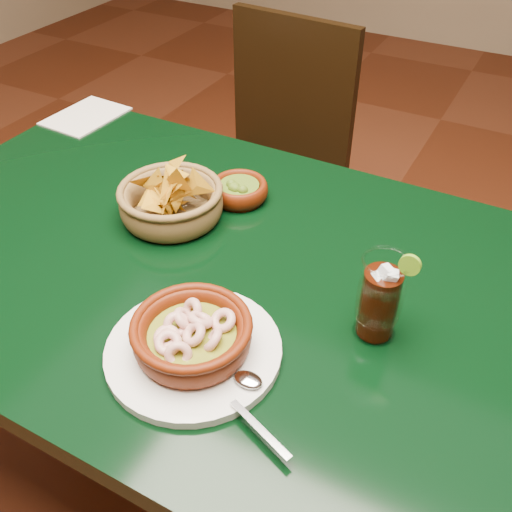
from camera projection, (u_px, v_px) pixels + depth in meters
The scene contains 9 objects.
ground at pixel (212, 476), 1.48m from camera, with size 7.00×7.00×0.00m, color #471C0C.
dining_table at pixel (195, 293), 1.06m from camera, with size 1.20×0.80×0.75m.
dining_chair at pixel (270, 166), 1.72m from camera, with size 0.45×0.45×0.91m.
shrimp_plate at pixel (193, 339), 0.80m from camera, with size 0.33×0.25×0.08m.
chip_basket at pixel (171, 201), 1.06m from camera, with size 0.23×0.23×0.13m.
guacamole_ramekin at pixel (239, 190), 1.12m from camera, with size 0.13×0.13×0.04m.
cola_drink at pixel (380, 299), 0.81m from camera, with size 0.14×0.14×0.16m.
glass_ashtray at pixel (179, 196), 1.11m from camera, with size 0.13×0.13×0.03m.
paper_menu at pixel (86, 116), 1.41m from camera, with size 0.15×0.19×0.00m.
Camera 1 is at (0.47, -0.63, 1.38)m, focal length 40.00 mm.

